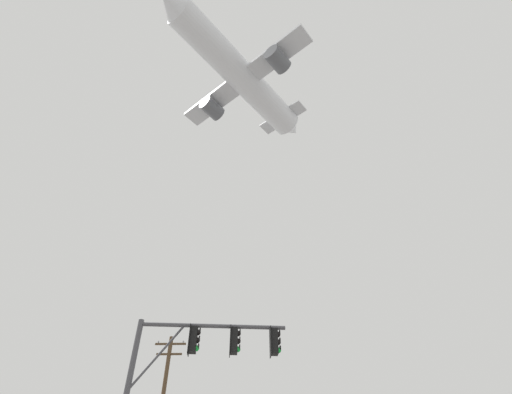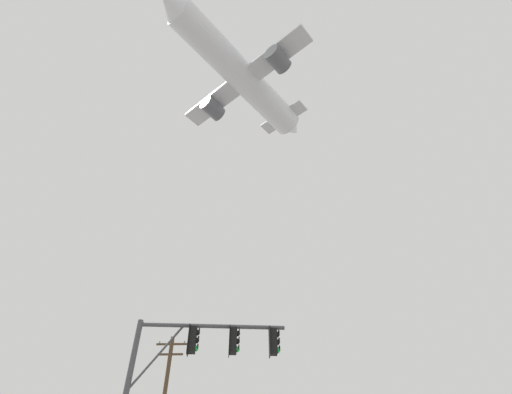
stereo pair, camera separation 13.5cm
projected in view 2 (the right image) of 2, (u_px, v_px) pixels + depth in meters
The scene contains 2 objects.
signal_pole_near at pixel (192, 367), 12.62m from camera, with size 5.43×0.79×6.76m.
airplane at pixel (240, 75), 42.45m from camera, with size 16.70×19.95×6.33m.
Camera 2 is at (-0.97, -5.01, 1.65)m, focal length 25.63 mm.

